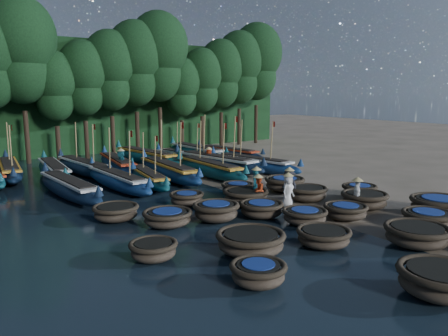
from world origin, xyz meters
TOP-DOWN VIEW (x-y plane):
  - ground at (0.00, 0.00)m, footprint 120.00×120.00m
  - foliage_wall at (0.00, 23.50)m, footprint 40.00×3.00m
  - coracle_2 at (-2.88, -10.36)m, footprint 2.37×2.37m
  - coracle_5 at (-6.46, -6.91)m, footprint 1.95×1.95m
  - coracle_6 at (-2.45, -5.85)m, footprint 2.26×2.26m
  - coracle_7 at (0.30, -7.82)m, footprint 2.77×2.77m
  - coracle_8 at (2.50, -7.00)m, footprint 2.50×2.50m
  - coracle_9 at (4.78, -6.24)m, footprint 2.54×2.54m
  - coracle_10 at (-8.03, -3.40)m, footprint 1.82×1.82m
  - coracle_11 at (-5.06, -4.86)m, footprint 2.43×2.43m
  - coracle_12 at (-1.05, -3.59)m, footprint 2.07×2.07m
  - coracle_13 at (0.95, -4.11)m, footprint 2.32×2.32m
  - coracle_14 at (3.05, -3.55)m, footprint 2.37×2.37m
  - coracle_15 at (-5.86, -0.43)m, footprint 2.08×2.08m
  - coracle_16 at (-3.81, -1.02)m, footprint 2.05×2.05m
  - coracle_17 at (-1.83, -1.72)m, footprint 2.32×2.32m
  - coracle_18 at (1.96, -0.93)m, footprint 2.28×2.28m
  - coracle_19 at (4.59, -2.12)m, footprint 1.84×1.84m
  - coracle_20 at (-7.28, 1.60)m, footprint 2.11×2.11m
  - coracle_21 at (-3.48, 1.95)m, footprint 1.84×1.84m
  - coracle_22 at (-1.06, 0.35)m, footprint 2.28×2.28m
  - coracle_23 at (-0.09, 2.24)m, footprint 2.11×2.11m
  - coracle_24 at (2.59, 1.39)m, footprint 2.27×2.27m
  - long_boat_2 at (-7.64, 7.02)m, footprint 1.81×8.31m
  - long_boat_3 at (-4.80, 7.37)m, footprint 1.62×8.16m
  - long_boat_4 at (-2.94, 7.32)m, footprint 2.42×7.17m
  - long_boat_5 at (-1.08, 8.13)m, footprint 2.21×8.76m
  - long_boat_6 at (1.51, 7.36)m, footprint 1.77×8.48m
  - long_boat_7 at (3.06, 8.76)m, footprint 2.88×9.10m
  - long_boat_8 at (5.06, 7.13)m, footprint 2.79×8.27m
  - long_boat_10 at (-9.15, 14.46)m, footprint 2.44×8.30m
  - long_boat_11 at (-6.87, 12.73)m, footprint 2.22×8.18m
  - long_boat_12 at (-4.93, 12.86)m, footprint 2.13×8.20m
  - long_boat_13 at (-2.64, 12.59)m, footprint 2.64×8.21m
  - long_boat_14 at (0.40, 14.26)m, footprint 2.51×8.90m
  - long_boat_15 at (2.98, 12.80)m, footprint 2.24×7.43m
  - long_boat_16 at (5.04, 14.32)m, footprint 1.65×8.81m
  - long_boat_17 at (7.04, 12.60)m, footprint 2.45×7.66m
  - fisherman_0 at (0.25, -1.24)m, footprint 0.90×0.70m
  - fisherman_1 at (-0.36, 0.38)m, footprint 0.73×0.58m
  - fisherman_2 at (-0.67, -0.12)m, footprint 0.92×0.89m
  - fisherman_3 at (1.16, -0.40)m, footprint 0.71×1.13m
  - fisherman_4 at (2.42, -3.57)m, footprint 0.92×0.87m
  - fisherman_5 at (-2.83, 11.41)m, footprint 0.88×1.65m
  - fisherman_6 at (2.92, 9.44)m, footprint 0.90×0.88m
  - tree_4 at (-6.80, 20.00)m, footprint 5.34×5.34m
  - tree_5 at (-4.50, 20.00)m, footprint 3.68×3.68m
  - tree_6 at (-2.20, 20.00)m, footprint 4.09×4.09m
  - tree_7 at (0.10, 20.00)m, footprint 4.51×4.51m
  - tree_8 at (2.40, 20.00)m, footprint 4.92×4.92m
  - tree_9 at (4.70, 20.00)m, footprint 5.34×5.34m
  - tree_10 at (7.00, 20.00)m, footprint 3.68×3.68m
  - tree_11 at (9.30, 20.00)m, footprint 4.09×4.09m
  - tree_12 at (11.60, 20.00)m, footprint 4.51×4.51m
  - tree_13 at (13.90, 20.00)m, footprint 4.92×4.92m
  - tree_14 at (16.20, 20.00)m, footprint 5.34×5.34m

SIDE VIEW (x-z plane):
  - ground at x=0.00m, z-range 0.00..0.00m
  - coracle_10 at x=-8.03m, z-range 0.05..0.70m
  - coracle_6 at x=-2.45m, z-range 0.05..0.71m
  - coracle_13 at x=0.95m, z-range 0.05..0.71m
  - coracle_23 at x=-0.09m, z-range 0.05..0.71m
  - coracle_12 at x=-1.05m, z-range 0.05..0.72m
  - coracle_21 at x=-3.48m, z-range 0.05..0.72m
  - coracle_15 at x=-5.86m, z-range 0.05..0.74m
  - coracle_5 at x=-6.46m, z-range 0.05..0.73m
  - coracle_20 at x=-7.28m, z-range 0.05..0.75m
  - coracle_17 at x=-1.83m, z-range 0.05..0.75m
  - coracle_19 at x=4.59m, z-range 0.06..0.80m
  - coracle_18 at x=1.96m, z-range 0.06..0.83m
  - coracle_7 at x=0.30m, z-range 0.05..0.83m
  - coracle_8 at x=2.50m, z-range 0.06..0.83m
  - coracle_22 at x=-1.06m, z-range 0.06..0.84m
  - coracle_11 at x=-5.06m, z-range 0.06..0.84m
  - coracle_24 at x=2.59m, z-range 0.06..0.85m
  - coracle_14 at x=3.05m, z-range 0.06..0.87m
  - coracle_16 at x=-3.81m, z-range 0.06..0.88m
  - coracle_2 at x=-2.88m, z-range 0.06..0.89m
  - long_boat_4 at x=-2.94m, z-range -1.05..2.03m
  - coracle_9 at x=4.78m, z-range 0.07..0.91m
  - long_boat_15 at x=2.98m, z-range -1.09..2.10m
  - long_boat_17 at x=7.04m, z-range -0.16..1.20m
  - long_boat_3 at x=-4.80m, z-range -1.18..2.28m
  - long_boat_11 at x=-6.87m, z-range -0.17..1.27m
  - long_boat_12 at x=-4.93m, z-range -1.19..2.30m
  - long_boat_13 at x=-2.64m, z-range -0.17..1.29m
  - long_boat_2 at x=-7.64m, z-range -0.17..1.29m
  - long_boat_10 at x=-9.15m, z-range -1.21..2.34m
  - long_boat_8 at x=5.06m, z-range -1.21..2.34m
  - long_boat_6 at x=1.51m, z-range -1.23..2.37m
  - long_boat_16 at x=5.04m, z-range -0.19..1.37m
  - long_boat_5 at x=-1.08m, z-range -1.27..2.46m
  - long_boat_14 at x=0.40m, z-range -0.19..1.39m
  - long_boat_7 at x=3.06m, z-range -1.33..2.57m
  - fisherman_2 at x=-0.67m, z-range -0.04..1.66m
  - fisherman_4 at x=2.42m, z-range -0.02..1.71m
  - fisherman_6 at x=2.92m, z-range -0.03..1.73m
  - fisherman_3 at x=1.16m, z-range -0.06..1.82m
  - fisherman_0 at x=0.25m, z-range -0.04..1.80m
  - fisherman_5 at x=-2.83m, z-range -0.07..1.84m
  - fisherman_1 at x=-0.36m, z-range -0.01..1.96m
  - foliage_wall at x=0.00m, z-range 0.00..10.00m
  - tree_5 at x=-4.50m, z-range 1.63..10.31m
  - tree_10 at x=7.00m, z-range 1.63..10.31m
  - tree_6 at x=-2.20m, z-range 1.82..11.47m
  - tree_11 at x=9.30m, z-range 1.82..11.47m
  - tree_7 at x=0.10m, z-range 2.01..12.64m
  - tree_12 at x=11.60m, z-range 2.01..12.64m
  - tree_8 at x=2.40m, z-range 2.19..13.80m
  - tree_13 at x=13.90m, z-range 2.19..13.80m
  - tree_4 at x=-6.80m, z-range 2.38..14.96m
  - tree_9 at x=4.70m, z-range 2.38..14.96m
  - tree_14 at x=16.20m, z-range 2.38..14.96m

